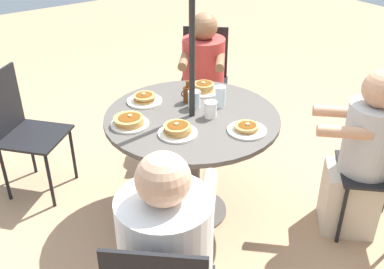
{
  "coord_description": "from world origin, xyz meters",
  "views": [
    {
      "loc": [
        1.4,
        2.02,
        2.05
      ],
      "look_at": [
        0.0,
        0.0,
        0.62
      ],
      "focal_mm": 42.0,
      "sensor_mm": 36.0,
      "label": 1
    }
  ],
  "objects_px": {
    "diner_south": "(203,84)",
    "pancake_plate_b": "(130,122)",
    "pancake_plate_c": "(204,88)",
    "pancake_plate_e": "(178,130)",
    "drinking_glass_b": "(194,99)",
    "syrup_bottle": "(188,94)",
    "coffee_cup": "(211,109)",
    "diner_east": "(361,160)",
    "patio_table": "(192,134)",
    "patio_chair_west": "(22,126)",
    "pancake_plate_d": "(144,99)",
    "pancake_plate_a": "(247,129)",
    "drinking_glass_a": "(221,97)",
    "patio_chair_south": "(204,74)"
  },
  "relations": [
    {
      "from": "diner_south",
      "to": "pancake_plate_b",
      "type": "distance_m",
      "value": 1.29
    },
    {
      "from": "pancake_plate_c",
      "to": "pancake_plate_e",
      "type": "distance_m",
      "value": 0.6
    },
    {
      "from": "pancake_plate_b",
      "to": "pancake_plate_e",
      "type": "distance_m",
      "value": 0.31
    },
    {
      "from": "pancake_plate_b",
      "to": "drinking_glass_b",
      "type": "height_order",
      "value": "drinking_glass_b"
    },
    {
      "from": "syrup_bottle",
      "to": "coffee_cup",
      "type": "relative_size",
      "value": 1.45
    },
    {
      "from": "diner_east",
      "to": "coffee_cup",
      "type": "relative_size",
      "value": 10.94
    },
    {
      "from": "patio_table",
      "to": "coffee_cup",
      "type": "distance_m",
      "value": 0.22
    },
    {
      "from": "patio_chair_west",
      "to": "drinking_glass_b",
      "type": "xyz_separation_m",
      "value": [
        -0.89,
        0.83,
        0.29
      ]
    },
    {
      "from": "patio_chair_west",
      "to": "syrup_bottle",
      "type": "xyz_separation_m",
      "value": [
        -0.91,
        0.74,
        0.29
      ]
    },
    {
      "from": "pancake_plate_c",
      "to": "pancake_plate_d",
      "type": "distance_m",
      "value": 0.42
    },
    {
      "from": "pancake_plate_a",
      "to": "drinking_glass_a",
      "type": "height_order",
      "value": "drinking_glass_a"
    },
    {
      "from": "pancake_plate_b",
      "to": "pancake_plate_e",
      "type": "height_order",
      "value": "pancake_plate_e"
    },
    {
      "from": "patio_table",
      "to": "patio_chair_south",
      "type": "bearing_deg",
      "value": -129.83
    },
    {
      "from": "patio_chair_south",
      "to": "coffee_cup",
      "type": "bearing_deg",
      "value": 95.32
    },
    {
      "from": "patio_chair_south",
      "to": "pancake_plate_e",
      "type": "height_order",
      "value": "patio_chair_south"
    },
    {
      "from": "diner_east",
      "to": "patio_chair_west",
      "type": "xyz_separation_m",
      "value": [
        1.59,
        -1.63,
        0.0
      ]
    },
    {
      "from": "pancake_plate_a",
      "to": "syrup_bottle",
      "type": "xyz_separation_m",
      "value": [
        0.06,
        -0.52,
        0.04
      ]
    },
    {
      "from": "syrup_bottle",
      "to": "pancake_plate_d",
      "type": "bearing_deg",
      "value": -33.8
    },
    {
      "from": "pancake_plate_c",
      "to": "pancake_plate_d",
      "type": "bearing_deg",
      "value": -12.33
    },
    {
      "from": "diner_east",
      "to": "syrup_bottle",
      "type": "xyz_separation_m",
      "value": [
        0.69,
        -0.89,
        0.29
      ]
    },
    {
      "from": "diner_south",
      "to": "pancake_plate_e",
      "type": "bearing_deg",
      "value": 87.31
    },
    {
      "from": "patio_chair_west",
      "to": "pancake_plate_d",
      "type": "distance_m",
      "value": 0.92
    },
    {
      "from": "patio_table",
      "to": "patio_chair_south",
      "type": "relative_size",
      "value": 1.19
    },
    {
      "from": "pancake_plate_d",
      "to": "drinking_glass_a",
      "type": "bearing_deg",
      "value": 137.73
    },
    {
      "from": "pancake_plate_d",
      "to": "pancake_plate_a",
      "type": "bearing_deg",
      "value": 113.68
    },
    {
      "from": "patio_table",
      "to": "syrup_bottle",
      "type": "height_order",
      "value": "syrup_bottle"
    },
    {
      "from": "patio_table",
      "to": "syrup_bottle",
      "type": "distance_m",
      "value": 0.27
    },
    {
      "from": "pancake_plate_a",
      "to": "drinking_glass_a",
      "type": "bearing_deg",
      "value": -101.78
    },
    {
      "from": "pancake_plate_d",
      "to": "coffee_cup",
      "type": "height_order",
      "value": "coffee_cup"
    },
    {
      "from": "diner_east",
      "to": "pancake_plate_e",
      "type": "xyz_separation_m",
      "value": [
        0.97,
        -0.57,
        0.26
      ]
    },
    {
      "from": "pancake_plate_c",
      "to": "pancake_plate_e",
      "type": "height_order",
      "value": "pancake_plate_c"
    },
    {
      "from": "patio_chair_west",
      "to": "pancake_plate_a",
      "type": "height_order",
      "value": "patio_chair_west"
    },
    {
      "from": "syrup_bottle",
      "to": "drinking_glass_a",
      "type": "xyz_separation_m",
      "value": [
        -0.13,
        0.18,
        0.01
      ]
    },
    {
      "from": "drinking_glass_a",
      "to": "pancake_plate_c",
      "type": "bearing_deg",
      "value": -100.97
    },
    {
      "from": "pancake_plate_b",
      "to": "pancake_plate_d",
      "type": "height_order",
      "value": "pancake_plate_b"
    },
    {
      "from": "diner_south",
      "to": "coffee_cup",
      "type": "height_order",
      "value": "diner_south"
    },
    {
      "from": "diner_south",
      "to": "pancake_plate_c",
      "type": "distance_m",
      "value": 0.75
    },
    {
      "from": "drinking_glass_a",
      "to": "drinking_glass_b",
      "type": "xyz_separation_m",
      "value": [
        0.14,
        -0.09,
        -0.01
      ]
    },
    {
      "from": "pancake_plate_b",
      "to": "patio_chair_south",
      "type": "bearing_deg",
      "value": -144.28
    },
    {
      "from": "pancake_plate_e",
      "to": "coffee_cup",
      "type": "bearing_deg",
      "value": -167.37
    },
    {
      "from": "pancake_plate_e",
      "to": "syrup_bottle",
      "type": "xyz_separation_m",
      "value": [
        -0.29,
        -0.32,
        0.03
      ]
    },
    {
      "from": "pancake_plate_a",
      "to": "pancake_plate_d",
      "type": "height_order",
      "value": "pancake_plate_d"
    },
    {
      "from": "diner_east",
      "to": "drinking_glass_a",
      "type": "bearing_deg",
      "value": 80.67
    },
    {
      "from": "patio_chair_west",
      "to": "pancake_plate_d",
      "type": "height_order",
      "value": "patio_chair_west"
    },
    {
      "from": "pancake_plate_c",
      "to": "pancake_plate_a",
      "type": "bearing_deg",
      "value": 78.56
    },
    {
      "from": "patio_chair_south",
      "to": "pancake_plate_c",
      "type": "height_order",
      "value": "patio_chair_south"
    },
    {
      "from": "pancake_plate_c",
      "to": "coffee_cup",
      "type": "relative_size",
      "value": 2.24
    },
    {
      "from": "pancake_plate_e",
      "to": "syrup_bottle",
      "type": "bearing_deg",
      "value": -131.95
    },
    {
      "from": "pancake_plate_a",
      "to": "syrup_bottle",
      "type": "relative_size",
      "value": 1.55
    },
    {
      "from": "diner_east",
      "to": "drinking_glass_a",
      "type": "relative_size",
      "value": 8.19
    }
  ]
}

